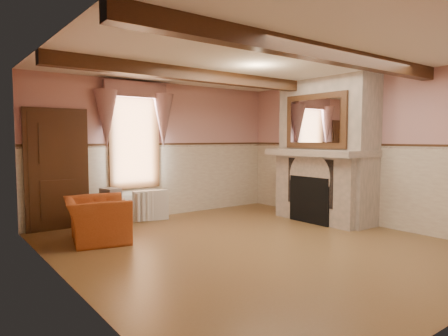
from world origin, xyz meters
TOP-DOWN VIEW (x-y plane):
  - floor at (0.00, 0.00)m, footprint 5.50×6.00m
  - ceiling at (0.00, 0.00)m, footprint 5.50×6.00m
  - wall_back at (0.00, 3.00)m, footprint 5.50×0.02m
  - wall_left at (-2.75, 0.00)m, footprint 0.02×6.00m
  - wall_right at (2.75, 0.00)m, footprint 0.02×6.00m
  - wainscot at (0.00, 0.00)m, footprint 5.50×6.00m
  - chair_rail at (0.00, 0.00)m, footprint 5.50×6.00m
  - firebox at (2.00, 0.60)m, footprint 0.20×0.95m
  - armchair at (-1.84, 1.70)m, footprint 1.15×1.26m
  - side_table at (-1.35, 2.35)m, footprint 0.53×0.53m
  - book_stack at (-1.35, 2.35)m, footprint 0.34×0.38m
  - radiator at (-0.40, 2.70)m, footprint 0.72×0.33m
  - bowl at (2.24, 0.72)m, footprint 0.34×0.34m
  - mantel_clock at (2.24, 1.40)m, footprint 0.14×0.24m
  - oil_lamp at (2.24, 0.88)m, footprint 0.11×0.11m
  - candle_red at (2.24, 0.03)m, footprint 0.06×0.06m
  - jar_yellow at (2.24, 0.26)m, footprint 0.06×0.06m
  - fireplace at (2.42, 0.60)m, footprint 0.85×2.00m
  - mantel at (2.24, 0.60)m, footprint 1.05×2.05m
  - overmantel_mirror at (2.06, 0.60)m, footprint 0.06×1.44m
  - door at (-2.10, 2.94)m, footprint 1.10×0.10m
  - window at (-0.60, 2.97)m, footprint 1.06×0.08m
  - window_drapes at (-0.60, 2.88)m, footprint 1.30×0.14m
  - ceiling_beam_front at (0.00, -1.20)m, footprint 5.50×0.18m
  - ceiling_beam_back at (0.00, 1.20)m, footprint 5.50×0.18m

SIDE VIEW (x-z plane):
  - floor at x=0.00m, z-range -0.01..0.01m
  - side_table at x=-1.35m, z-range 0.00..0.55m
  - radiator at x=-0.40m, z-range 0.00..0.60m
  - armchair at x=-1.84m, z-range 0.00..0.70m
  - firebox at x=2.00m, z-range 0.00..0.90m
  - book_stack at x=-1.35m, z-range 0.55..0.75m
  - wainscot at x=0.00m, z-range 0.00..1.50m
  - door at x=-2.10m, z-range 0.00..2.10m
  - mantel at x=2.24m, z-range 1.30..1.42m
  - wall_back at x=0.00m, z-range 0.00..2.80m
  - wall_left at x=-2.75m, z-range 0.00..2.80m
  - wall_right at x=2.75m, z-range 0.00..2.80m
  - fireplace at x=2.42m, z-range 0.00..2.80m
  - bowl at x=2.24m, z-range 1.42..1.50m
  - jar_yellow at x=2.24m, z-range 1.42..1.54m
  - chair_rail at x=0.00m, z-range 1.46..1.54m
  - candle_red at x=2.24m, z-range 1.42..1.58m
  - mantel_clock at x=2.24m, z-range 1.42..1.62m
  - oil_lamp at x=2.24m, z-range 1.42..1.70m
  - window at x=-0.60m, z-range 0.64..2.66m
  - overmantel_mirror at x=2.06m, z-range 1.45..2.49m
  - window_drapes at x=-0.60m, z-range 1.55..2.95m
  - ceiling_beam_front at x=0.00m, z-range 2.60..2.80m
  - ceiling_beam_back at x=0.00m, z-range 2.60..2.80m
  - ceiling at x=0.00m, z-range 2.79..2.80m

